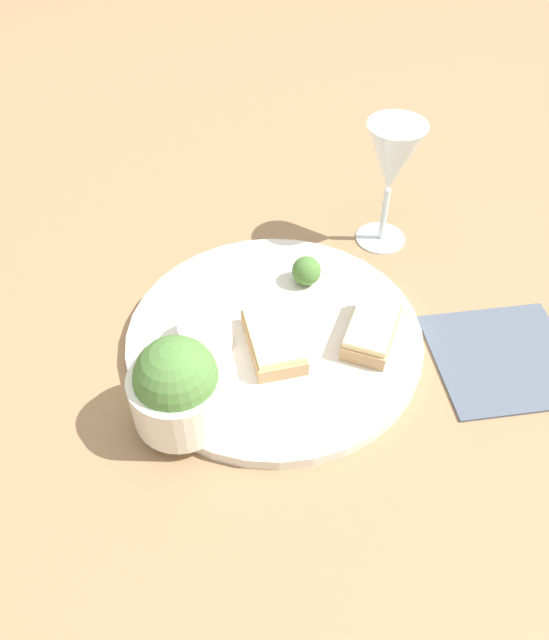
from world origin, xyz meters
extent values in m
plane|color=#93704C|center=(0.00, 0.00, 0.00)|extent=(4.00, 4.00, 0.00)
cylinder|color=silver|center=(0.00, 0.00, 0.01)|extent=(0.33, 0.33, 0.01)
cylinder|color=silver|center=(-0.09, 0.11, 0.04)|extent=(0.09, 0.09, 0.06)
sphere|color=#4C7A38|center=(-0.09, 0.11, 0.07)|extent=(0.08, 0.08, 0.08)
cylinder|color=white|center=(0.00, 0.08, 0.03)|extent=(0.06, 0.06, 0.03)
cylinder|color=tan|center=(0.00, 0.08, 0.04)|extent=(0.05, 0.05, 0.01)
cube|color=tan|center=(-0.02, 0.01, 0.02)|extent=(0.09, 0.05, 0.02)
cube|color=beige|center=(-0.02, 0.01, 0.04)|extent=(0.09, 0.05, 0.01)
cube|color=tan|center=(-0.03, -0.10, 0.02)|extent=(0.10, 0.09, 0.02)
cube|color=beige|center=(-0.03, -0.10, 0.04)|extent=(0.09, 0.08, 0.01)
cylinder|color=silver|center=(0.15, -0.18, 0.00)|extent=(0.07, 0.07, 0.01)
cylinder|color=silver|center=(0.15, -0.18, 0.04)|extent=(0.01, 0.01, 0.07)
cone|color=silver|center=(0.15, -0.18, 0.12)|extent=(0.07, 0.07, 0.09)
sphere|color=#477533|center=(0.07, -0.06, 0.03)|extent=(0.03, 0.03, 0.03)
cube|color=#4C5666|center=(-0.08, -0.24, 0.00)|extent=(0.16, 0.16, 0.01)
camera|label=1|loc=(-0.46, 0.10, 0.53)|focal=35.00mm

